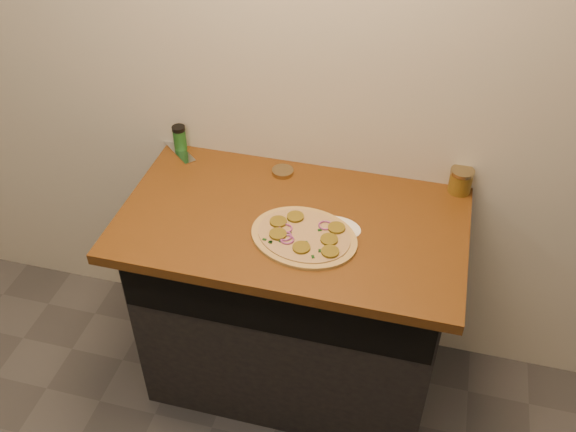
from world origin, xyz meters
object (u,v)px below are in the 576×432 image
(salsa_jar, at_px, (461,181))
(spice_shaker, at_px, (180,138))
(pizza, at_px, (304,236))
(chefs_knife, at_px, (167,137))

(salsa_jar, xyz_separation_m, spice_shaker, (-1.08, 0.00, 0.01))
(salsa_jar, bearing_deg, spice_shaker, 180.00)
(pizza, xyz_separation_m, salsa_jar, (0.49, 0.39, 0.04))
(chefs_knife, xyz_separation_m, spice_shaker, (0.08, -0.06, 0.05))
(pizza, relative_size, spice_shaker, 4.14)
(pizza, height_order, spice_shaker, spice_shaker)
(salsa_jar, bearing_deg, chefs_knife, 177.15)
(pizza, bearing_deg, salsa_jar, 38.90)
(chefs_knife, relative_size, salsa_jar, 3.10)
(chefs_knife, bearing_deg, pizza, -33.57)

